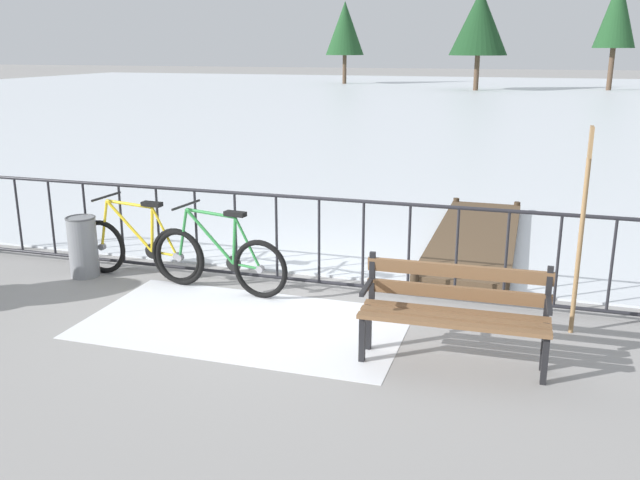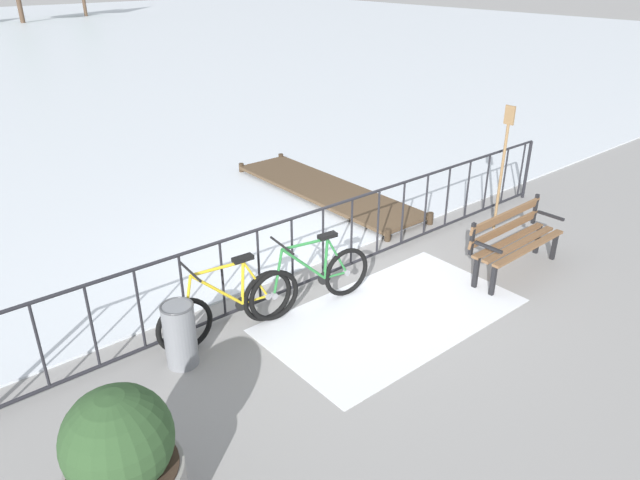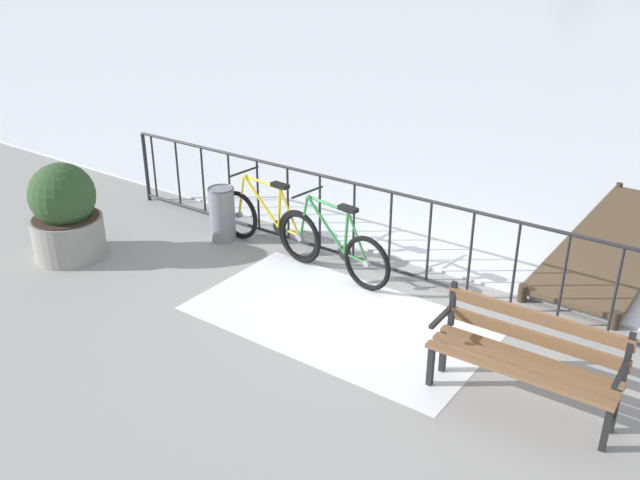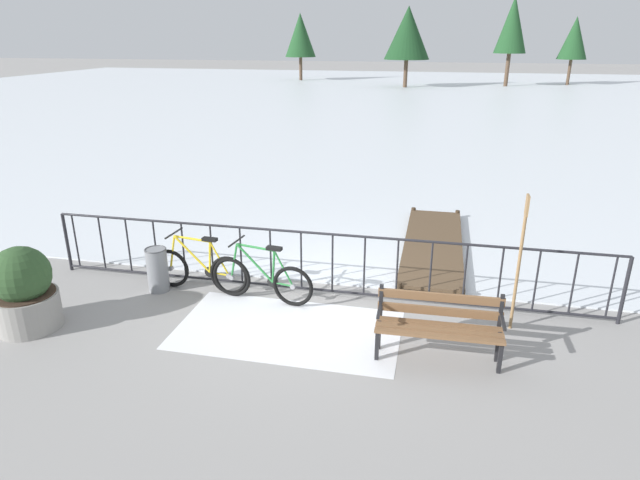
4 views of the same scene
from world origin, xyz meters
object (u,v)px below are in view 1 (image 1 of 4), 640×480
(bicycle_near_railing, at_px, (219,260))
(park_bench, at_px, (455,306))
(trash_bin, at_px, (83,246))
(oar_upright, at_px, (583,218))
(bicycle_second, at_px, (139,248))

(bicycle_near_railing, xyz_separation_m, park_bench, (2.71, -1.02, 0.14))
(park_bench, height_order, trash_bin, park_bench)
(oar_upright, bearing_deg, bicycle_near_railing, 179.20)
(bicycle_near_railing, relative_size, park_bench, 1.06)
(park_bench, distance_m, trash_bin, 4.61)
(park_bench, bearing_deg, trash_bin, 167.20)
(trash_bin, relative_size, oar_upright, 0.37)
(bicycle_second, bearing_deg, oar_upright, -2.28)
(bicycle_near_railing, height_order, oar_upright, oar_upright)
(bicycle_near_railing, relative_size, trash_bin, 2.33)
(bicycle_second, height_order, oar_upright, oar_upright)
(park_bench, bearing_deg, bicycle_near_railing, 159.45)
(bicycle_second, distance_m, park_bench, 4.00)
(bicycle_second, bearing_deg, bicycle_near_railing, -7.25)
(park_bench, relative_size, oar_upright, 0.81)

